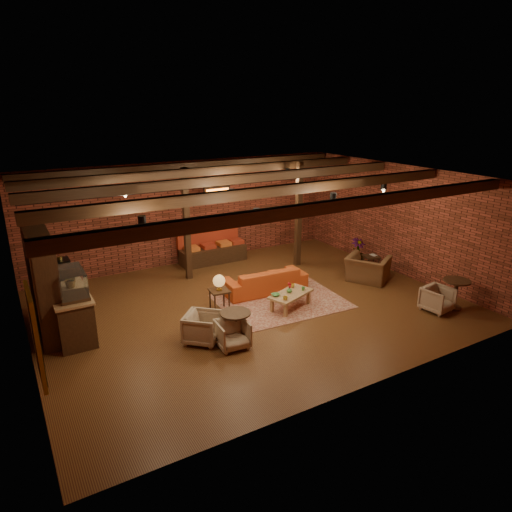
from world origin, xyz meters
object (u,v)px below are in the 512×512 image
armchair_right (368,265)px  side_table_book (371,257)px  sofa (265,280)px  coffee_table (290,295)px  armchair_a (202,326)px  armchair_far (438,298)px  round_table_left (235,322)px  plant_tall (359,225)px  side_table_lamp (219,284)px  round_table_right (456,290)px  armchair_b (232,333)px

armchair_right → side_table_book: armchair_right is taller
sofa → armchair_right: size_ratio=2.00×
coffee_table → side_table_book: (3.61, 0.98, 0.08)m
sofa → side_table_book: 3.62m
armchair_a → armchair_far: bearing=-62.3°
round_table_left → sofa: bearing=46.2°
armchair_right → plant_tall: bearing=-59.6°
sofa → armchair_far: (3.03, -3.15, 0.01)m
side_table_lamp → side_table_book: size_ratio=1.74×
coffee_table → armchair_far: armchair_far is taller
round_table_right → side_table_lamp: bearing=151.3°
round_table_left → armchair_far: 5.10m
armchair_b → round_table_right: 5.72m
armchair_a → armchair_right: 5.57m
sofa → side_table_lamp: size_ratio=2.39×
round_table_right → plant_tall: bearing=88.4°
round_table_left → plant_tall: 6.10m
armchair_a → armchair_far: armchair_a is taller
side_table_book → round_table_right: (-0.10, -3.03, 0.06)m
armchair_far → plant_tall: size_ratio=0.26×
round_table_left → armchair_right: 5.03m
coffee_table → armchair_b: (-2.11, -0.98, -0.03)m
round_table_left → armchair_right: (4.88, 1.21, 0.03)m
armchair_b → armchair_far: 5.22m
sofa → plant_tall: size_ratio=0.87×
side_table_book → plant_tall: (0.00, 0.61, 0.84)m
round_table_left → coffee_table: bearing=22.3°
armchair_far → plant_tall: 3.69m
side_table_book → armchair_far: (-0.58, -2.90, -0.11)m
armchair_a → round_table_left: bearing=-76.5°
armchair_a → side_table_lamp: bearing=3.2°
round_table_right → plant_tall: 3.72m
coffee_table → round_table_left: bearing=-157.7°
armchair_right → armchair_far: 2.35m
sofa → side_table_book: size_ratio=4.16×
sofa → armchair_b: (-2.11, -2.20, -0.00)m
coffee_table → side_table_lamp: side_table_lamp is taller
round_table_left → round_table_right: bearing=-13.0°
sofa → armchair_right: armchair_right is taller
round_table_right → armchair_far: (-0.48, 0.12, -0.17)m
sofa → side_table_book: (3.61, -0.25, 0.11)m
armchair_a → coffee_table: bearing=-37.4°
side_table_lamp → round_table_left: side_table_lamp is taller
side_table_lamp → armchair_a: side_table_lamp is taller
coffee_table → armchair_b: coffee_table is taller
armchair_right → side_table_book: 0.87m
coffee_table → round_table_left: size_ratio=1.92×
armchair_a → round_table_right: 6.27m
armchair_b → side_table_book: armchair_b is taller
coffee_table → armchair_right: (2.94, 0.42, 0.13)m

